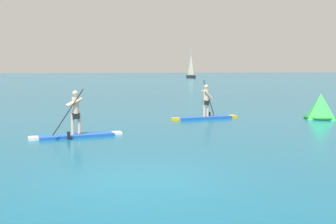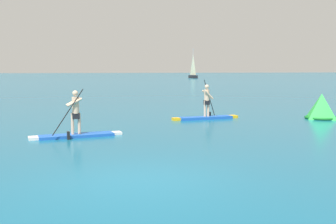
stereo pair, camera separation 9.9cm
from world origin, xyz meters
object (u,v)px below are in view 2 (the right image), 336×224
at_px(paddleboarder_far_right, 206,113).
at_px(sailboat_right_horizon, 193,74).
at_px(paddleboarder_mid_center, 76,128).
at_px(race_marker_buoy, 321,108).

bearing_deg(paddleboarder_far_right, sailboat_right_horizon, 66.66).
height_order(paddleboarder_mid_center, sailboat_right_horizon, sailboat_right_horizon).
relative_size(paddleboarder_far_right, sailboat_right_horizon, 0.45).
bearing_deg(paddleboarder_mid_center, race_marker_buoy, -176.09).
distance_m(race_marker_buoy, sailboat_right_horizon, 85.77).
bearing_deg(sailboat_right_horizon, paddleboarder_far_right, -13.57).
bearing_deg(paddleboarder_far_right, race_marker_buoy, -18.73).
distance_m(paddleboarder_mid_center, sailboat_right_horizon, 91.81).
xyz_separation_m(race_marker_buoy, sailboat_right_horizon, (16.84, 84.10, 0.44)).
xyz_separation_m(paddleboarder_mid_center, race_marker_buoy, (12.06, 3.04, 0.23)).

